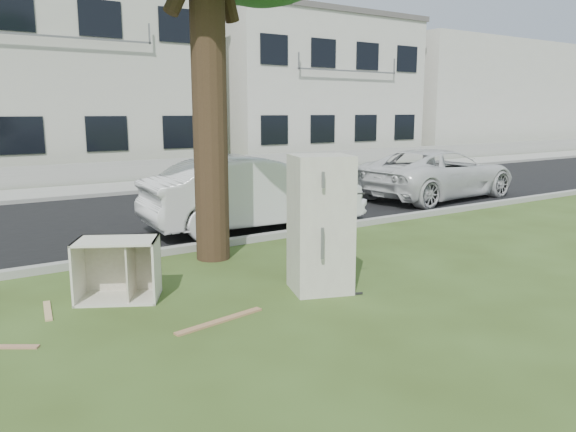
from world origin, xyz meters
TOP-DOWN VIEW (x-y plane):
  - ground at (0.00, 0.00)m, footprint 120.00×120.00m
  - road at (0.00, 6.00)m, footprint 120.00×7.00m
  - kerb_near at (0.00, 2.45)m, footprint 120.00×0.18m
  - kerb_far at (0.00, 9.55)m, footprint 120.00×0.18m
  - sidewalk at (0.00, 11.00)m, footprint 120.00×2.80m
  - low_wall at (0.00, 12.60)m, footprint 120.00×0.15m
  - townhouse_center at (0.00, 17.50)m, footprint 11.22×8.16m
  - townhouse_right at (12.00, 17.50)m, footprint 10.20×8.16m
  - filler_right at (26.00, 18.00)m, footprint 16.00×9.00m
  - fridge at (0.05, -0.48)m, footprint 0.94×0.90m
  - cabinet at (-2.31, 0.65)m, footprint 1.18×1.03m
  - plank_a at (-1.60, -0.78)m, footprint 1.18×0.29m
  - plank_c at (-3.16, 0.68)m, footprint 0.19×0.72m
  - car_center at (1.39, 3.48)m, footprint 4.61×1.91m
  - car_right at (7.62, 4.18)m, footprint 5.03×2.60m

SIDE VIEW (x-z plane):
  - ground at x=0.00m, z-range 0.00..0.00m
  - kerb_near at x=0.00m, z-range -0.06..0.06m
  - kerb_far at x=0.00m, z-range -0.06..0.06m
  - road at x=0.00m, z-range 0.00..0.01m
  - sidewalk at x=0.00m, z-range 0.00..0.01m
  - plank_c at x=-3.16m, z-range 0.00..0.02m
  - plank_a at x=-1.60m, z-range 0.00..0.02m
  - low_wall at x=0.00m, z-range 0.00..0.70m
  - cabinet at x=-2.31m, z-range 0.00..0.78m
  - car_right at x=7.62m, z-range 0.00..1.35m
  - car_center at x=1.39m, z-range 0.00..1.48m
  - fridge at x=0.05m, z-range 0.00..1.81m
  - filler_right at x=26.00m, z-range 0.00..6.40m
  - townhouse_right at x=12.00m, z-range 0.00..6.84m
  - townhouse_center at x=0.00m, z-range 0.00..7.44m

